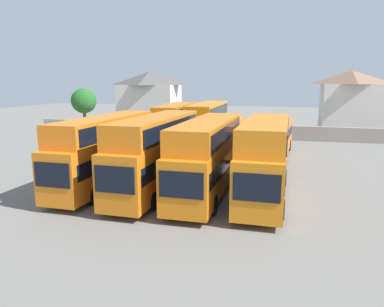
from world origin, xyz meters
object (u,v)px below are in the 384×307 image
at_px(bus_3, 208,153).
at_px(house_terrace_left, 149,99).
at_px(bus_6, 207,124).
at_px(bus_5, 175,124).
at_px(bus_2, 156,150).
at_px(house_terrace_centre, 350,102).
at_px(bus_1, 105,148).
at_px(tree_left_of_lot, 84,101).
at_px(bus_8, 276,136).
at_px(bus_4, 265,155).
at_px(bus_7, 229,134).

bearing_deg(bus_3, house_terrace_left, -153.05).
distance_m(bus_6, house_terrace_left, 22.98).
distance_m(bus_5, bus_6, 3.52).
xyz_separation_m(bus_2, house_terrace_centre, (16.69, 32.38, 1.63)).
bearing_deg(bus_2, house_terrace_left, -157.27).
height_order(bus_1, tree_left_of_lot, tree_left_of_lot).
distance_m(bus_5, house_terrace_centre, 26.56).
xyz_separation_m(bus_3, house_terrace_centre, (13.32, 32.03, 1.73)).
relative_size(bus_1, bus_3, 0.98).
bearing_deg(bus_6, bus_3, 11.35).
bearing_deg(bus_8, house_terrace_left, -128.87).
distance_m(bus_1, bus_8, 17.92).
relative_size(bus_3, bus_5, 1.08).
distance_m(bus_1, house_terrace_left, 34.70).
bearing_deg(tree_left_of_lot, house_terrace_left, 68.47).
bearing_deg(bus_4, house_terrace_left, -148.08).
xyz_separation_m(bus_8, house_terrace_left, (-20.55, 19.33, 2.55)).
distance_m(bus_7, tree_left_of_lot, 21.99).
distance_m(bus_4, tree_left_of_lot, 32.98).
bearing_deg(bus_8, tree_left_of_lot, -101.83).
height_order(bus_8, house_terrace_centre, house_terrace_centre).
relative_size(bus_5, tree_left_of_lot, 1.75).
xyz_separation_m(bus_6, tree_left_of_lot, (-18.23, 6.53, 1.86)).
distance_m(bus_3, bus_7, 14.04).
distance_m(bus_3, bus_4, 3.67).
height_order(bus_3, bus_5, bus_5).
height_order(bus_2, bus_4, bus_2).
distance_m(bus_2, bus_6, 15.04).
xyz_separation_m(bus_1, bus_6, (4.08, 14.83, 0.08)).
bearing_deg(bus_4, tree_left_of_lot, -129.92).
height_order(bus_6, bus_8, bus_6).
relative_size(bus_5, house_terrace_centre, 1.28).
bearing_deg(bus_8, bus_3, -11.41).
distance_m(bus_3, tree_left_of_lot, 30.17).
bearing_deg(bus_3, bus_2, -83.73).
xyz_separation_m(bus_3, bus_6, (-3.12, 14.69, 0.11)).
bearing_deg(bus_3, house_terrace_centre, 157.77).
distance_m(bus_1, bus_3, 7.20).
height_order(bus_5, house_terrace_left, house_terrace_left).
bearing_deg(bus_5, house_terrace_centre, 127.36).
height_order(bus_5, bus_7, bus_5).
distance_m(bus_8, tree_left_of_lot, 26.47).
relative_size(bus_8, tree_left_of_lot, 1.67).
distance_m(bus_1, bus_5, 14.75).
height_order(bus_6, house_terrace_left, house_terrace_left).
relative_size(bus_5, bus_6, 0.95).
distance_m(bus_6, bus_7, 2.61).
xyz_separation_m(bus_1, house_terrace_left, (-9.43, 33.35, 1.73)).
xyz_separation_m(bus_2, bus_8, (7.30, 14.23, -0.89)).
height_order(bus_4, bus_5, bus_4).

